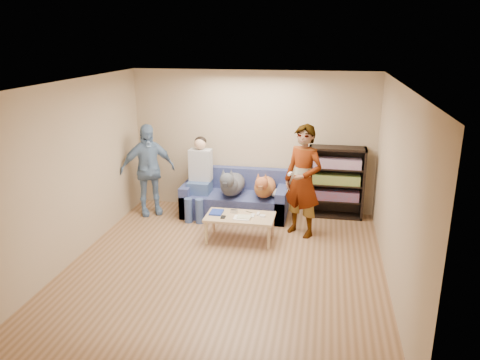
% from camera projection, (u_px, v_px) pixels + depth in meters
% --- Properties ---
extents(ground, '(5.00, 5.00, 0.00)m').
position_uv_depth(ground, '(225.00, 268.00, 6.71)').
color(ground, brown).
rests_on(ground, ground).
extents(ceiling, '(5.00, 5.00, 0.00)m').
position_uv_depth(ceiling, '(223.00, 84.00, 5.93)').
color(ceiling, white).
rests_on(ceiling, ground).
extents(wall_back, '(4.50, 0.00, 4.50)m').
position_uv_depth(wall_back, '(253.00, 142.00, 8.67)').
color(wall_back, tan).
rests_on(wall_back, ground).
extents(wall_front, '(4.50, 0.00, 4.50)m').
position_uv_depth(wall_front, '(161.00, 268.00, 3.97)').
color(wall_front, tan).
rests_on(wall_front, ground).
extents(wall_left, '(0.00, 5.00, 5.00)m').
position_uv_depth(wall_left, '(71.00, 173.00, 6.71)').
color(wall_left, tan).
rests_on(wall_left, ground).
extents(wall_right, '(0.00, 5.00, 5.00)m').
position_uv_depth(wall_right, '(397.00, 191.00, 5.93)').
color(wall_right, tan).
rests_on(wall_right, ground).
extents(blanket, '(0.42, 0.36, 0.15)m').
position_uv_depth(blanket, '(281.00, 193.00, 8.31)').
color(blanket, '#ACACB1').
rests_on(blanket, sofa).
extents(person_standing_right, '(0.81, 0.73, 1.85)m').
position_uv_depth(person_standing_right, '(303.00, 181.00, 7.57)').
color(person_standing_right, gray).
rests_on(person_standing_right, ground).
extents(person_standing_left, '(1.06, 0.88, 1.69)m').
position_uv_depth(person_standing_left, '(148.00, 170.00, 8.51)').
color(person_standing_left, '#789FC1').
rests_on(person_standing_left, ground).
extents(held_controller, '(0.06, 0.13, 0.03)m').
position_uv_depth(held_controller, '(290.00, 174.00, 7.37)').
color(held_controller, white).
rests_on(held_controller, person_standing_right).
extents(notebook_blue, '(0.20, 0.26, 0.03)m').
position_uv_depth(notebook_blue, '(216.00, 212.00, 7.60)').
color(notebook_blue, navy).
rests_on(notebook_blue, coffee_table).
extents(papers, '(0.26, 0.20, 0.02)m').
position_uv_depth(papers, '(242.00, 218.00, 7.38)').
color(papers, white).
rests_on(papers, coffee_table).
extents(magazine, '(0.22, 0.17, 0.01)m').
position_uv_depth(magazine, '(244.00, 217.00, 7.39)').
color(magazine, beige).
rests_on(magazine, coffee_table).
extents(camera_silver, '(0.11, 0.06, 0.05)m').
position_uv_depth(camera_silver, '(234.00, 211.00, 7.62)').
color(camera_silver, '#ACACB0').
rests_on(camera_silver, coffee_table).
extents(controller_a, '(0.04, 0.13, 0.03)m').
position_uv_depth(controller_a, '(258.00, 214.00, 7.53)').
color(controller_a, white).
rests_on(controller_a, coffee_table).
extents(controller_b, '(0.09, 0.06, 0.03)m').
position_uv_depth(controller_b, '(262.00, 216.00, 7.44)').
color(controller_b, white).
rests_on(controller_b, coffee_table).
extents(headphone_cup_a, '(0.07, 0.07, 0.02)m').
position_uv_depth(headphone_cup_a, '(252.00, 217.00, 7.43)').
color(headphone_cup_a, white).
rests_on(headphone_cup_a, coffee_table).
extents(headphone_cup_b, '(0.07, 0.07, 0.02)m').
position_uv_depth(headphone_cup_b, '(253.00, 215.00, 7.51)').
color(headphone_cup_b, white).
rests_on(headphone_cup_b, coffee_table).
extents(pen_orange, '(0.13, 0.06, 0.01)m').
position_uv_depth(pen_orange, '(237.00, 219.00, 7.34)').
color(pen_orange, '#BE731A').
rests_on(pen_orange, coffee_table).
extents(pen_black, '(0.13, 0.08, 0.01)m').
position_uv_depth(pen_black, '(249.00, 212.00, 7.64)').
color(pen_black, black).
rests_on(pen_black, coffee_table).
extents(wallet, '(0.07, 0.12, 0.02)m').
position_uv_depth(wallet, '(223.00, 217.00, 7.42)').
color(wallet, black).
rests_on(wallet, coffee_table).
extents(sofa, '(1.90, 0.85, 0.82)m').
position_uv_depth(sofa, '(236.00, 200.00, 8.63)').
color(sofa, '#515B93').
rests_on(sofa, ground).
extents(person_seated, '(0.40, 0.73, 1.47)m').
position_uv_depth(person_seated, '(199.00, 174.00, 8.48)').
color(person_seated, '#3B5883').
rests_on(person_seated, sofa).
extents(dog_gray, '(0.41, 1.25, 0.60)m').
position_uv_depth(dog_gray, '(232.00, 184.00, 8.37)').
color(dog_gray, '#4B4F55').
rests_on(dog_gray, sofa).
extents(dog_tan, '(0.38, 1.15, 0.54)m').
position_uv_depth(dog_tan, '(264.00, 187.00, 8.28)').
color(dog_tan, '#BE6D3A').
rests_on(dog_tan, sofa).
extents(coffee_table, '(1.10, 0.60, 0.42)m').
position_uv_depth(coffee_table, '(240.00, 218.00, 7.50)').
color(coffee_table, tan).
rests_on(coffee_table, ground).
extents(bookshelf, '(1.00, 0.34, 1.30)m').
position_uv_depth(bookshelf, '(336.00, 181.00, 8.42)').
color(bookshelf, black).
rests_on(bookshelf, ground).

